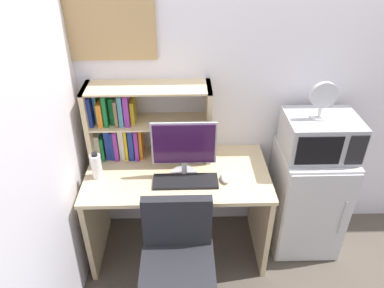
{
  "coord_description": "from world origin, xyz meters",
  "views": [
    {
      "loc": [
        -0.87,
        -2.35,
        2.28
      ],
      "look_at": [
        -0.82,
        -0.36,
        1.0
      ],
      "focal_mm": 34.11,
      "sensor_mm": 36.0,
      "label": 1
    }
  ],
  "objects_px": {
    "mini_fridge": "(306,198)",
    "desk_fan": "(323,98)",
    "wall_corkboard": "(110,19)",
    "hutch_bookshelf": "(130,122)",
    "desk_chair": "(178,275)",
    "keyboard": "(186,181)",
    "microwave": "(320,135)",
    "computer_mouse": "(225,178)",
    "water_bottle": "(96,166)",
    "monitor": "(184,147)"
  },
  "relations": [
    {
      "from": "mini_fridge",
      "to": "desk_fan",
      "type": "relative_size",
      "value": 3.32
    },
    {
      "from": "desk_fan",
      "to": "wall_corkboard",
      "type": "xyz_separation_m",
      "value": [
        -1.34,
        0.25,
        0.44
      ]
    },
    {
      "from": "hutch_bookshelf",
      "to": "desk_fan",
      "type": "relative_size",
      "value": 3.33
    },
    {
      "from": "desk_fan",
      "to": "desk_chair",
      "type": "xyz_separation_m",
      "value": [
        -0.94,
        -0.64,
        -0.87
      ]
    },
    {
      "from": "hutch_bookshelf",
      "to": "wall_corkboard",
      "type": "height_order",
      "value": "wall_corkboard"
    },
    {
      "from": "hutch_bookshelf",
      "to": "keyboard",
      "type": "bearing_deg",
      "value": -41.35
    },
    {
      "from": "keyboard",
      "to": "microwave",
      "type": "bearing_deg",
      "value": 11.59
    },
    {
      "from": "desk_chair",
      "to": "microwave",
      "type": "bearing_deg",
      "value": 33.32
    },
    {
      "from": "computer_mouse",
      "to": "microwave",
      "type": "bearing_deg",
      "value": 14.68
    },
    {
      "from": "water_bottle",
      "to": "microwave",
      "type": "xyz_separation_m",
      "value": [
        1.51,
        0.11,
        0.15
      ]
    },
    {
      "from": "mini_fridge",
      "to": "water_bottle",
      "type": "bearing_deg",
      "value": -176.07
    },
    {
      "from": "computer_mouse",
      "to": "wall_corkboard",
      "type": "xyz_separation_m",
      "value": [
        -0.72,
        0.42,
        0.94
      ]
    },
    {
      "from": "microwave",
      "to": "desk_chair",
      "type": "xyz_separation_m",
      "value": [
        -0.98,
        -0.64,
        -0.59
      ]
    },
    {
      "from": "microwave",
      "to": "desk_chair",
      "type": "height_order",
      "value": "microwave"
    },
    {
      "from": "mini_fridge",
      "to": "desk_fan",
      "type": "bearing_deg",
      "value": -175.56
    },
    {
      "from": "monitor",
      "to": "desk_fan",
      "type": "distance_m",
      "value": 0.94
    },
    {
      "from": "monitor",
      "to": "wall_corkboard",
      "type": "height_order",
      "value": "wall_corkboard"
    },
    {
      "from": "microwave",
      "to": "desk_fan",
      "type": "distance_m",
      "value": 0.28
    },
    {
      "from": "hutch_bookshelf",
      "to": "keyboard",
      "type": "height_order",
      "value": "hutch_bookshelf"
    },
    {
      "from": "desk_chair",
      "to": "hutch_bookshelf",
      "type": "bearing_deg",
      "value": 112.35
    },
    {
      "from": "water_bottle",
      "to": "mini_fridge",
      "type": "bearing_deg",
      "value": 3.93
    },
    {
      "from": "wall_corkboard",
      "to": "desk_fan",
      "type": "bearing_deg",
      "value": -10.74
    },
    {
      "from": "keyboard",
      "to": "desk_chair",
      "type": "height_order",
      "value": "desk_chair"
    },
    {
      "from": "computer_mouse",
      "to": "desk_chair",
      "type": "height_order",
      "value": "desk_chair"
    },
    {
      "from": "monitor",
      "to": "keyboard",
      "type": "height_order",
      "value": "monitor"
    },
    {
      "from": "monitor",
      "to": "water_bottle",
      "type": "xyz_separation_m",
      "value": [
        -0.59,
        -0.01,
        -0.13
      ]
    },
    {
      "from": "desk_fan",
      "to": "wall_corkboard",
      "type": "relative_size",
      "value": 0.46
    },
    {
      "from": "desk_fan",
      "to": "wall_corkboard",
      "type": "distance_m",
      "value": 1.43
    },
    {
      "from": "computer_mouse",
      "to": "keyboard",
      "type": "bearing_deg",
      "value": -176.3
    },
    {
      "from": "computer_mouse",
      "to": "wall_corkboard",
      "type": "relative_size",
      "value": 0.2
    },
    {
      "from": "hutch_bookshelf",
      "to": "mini_fridge",
      "type": "bearing_deg",
      "value": -6.53
    },
    {
      "from": "desk_fan",
      "to": "desk_chair",
      "type": "distance_m",
      "value": 1.43
    },
    {
      "from": "mini_fridge",
      "to": "microwave",
      "type": "height_order",
      "value": "microwave"
    },
    {
      "from": "hutch_bookshelf",
      "to": "desk_chair",
      "type": "height_order",
      "value": "hutch_bookshelf"
    },
    {
      "from": "hutch_bookshelf",
      "to": "water_bottle",
      "type": "xyz_separation_m",
      "value": [
        -0.21,
        -0.25,
        -0.19
      ]
    },
    {
      "from": "wall_corkboard",
      "to": "desk_chair",
      "type": "bearing_deg",
      "value": -65.87
    },
    {
      "from": "microwave",
      "to": "wall_corkboard",
      "type": "xyz_separation_m",
      "value": [
        -1.38,
        0.25,
        0.72
      ]
    },
    {
      "from": "computer_mouse",
      "to": "desk_fan",
      "type": "xyz_separation_m",
      "value": [
        0.62,
        0.17,
        0.5
      ]
    },
    {
      "from": "hutch_bookshelf",
      "to": "microwave",
      "type": "bearing_deg",
      "value": -6.4
    },
    {
      "from": "hutch_bookshelf",
      "to": "desk_fan",
      "type": "height_order",
      "value": "desk_fan"
    },
    {
      "from": "wall_corkboard",
      "to": "computer_mouse",
      "type": "bearing_deg",
      "value": -30.21
    },
    {
      "from": "hutch_bookshelf",
      "to": "water_bottle",
      "type": "height_order",
      "value": "hutch_bookshelf"
    },
    {
      "from": "monitor",
      "to": "water_bottle",
      "type": "bearing_deg",
      "value": -179.46
    },
    {
      "from": "microwave",
      "to": "desk_fan",
      "type": "height_order",
      "value": "desk_fan"
    },
    {
      "from": "computer_mouse",
      "to": "desk_chair",
      "type": "xyz_separation_m",
      "value": [
        -0.32,
        -0.47,
        -0.38
      ]
    },
    {
      "from": "water_bottle",
      "to": "microwave",
      "type": "height_order",
      "value": "microwave"
    },
    {
      "from": "wall_corkboard",
      "to": "keyboard",
      "type": "bearing_deg",
      "value": -43.83
    },
    {
      "from": "water_bottle",
      "to": "desk_chair",
      "type": "relative_size",
      "value": 0.22
    },
    {
      "from": "keyboard",
      "to": "microwave",
      "type": "distance_m",
      "value": 0.97
    },
    {
      "from": "hutch_bookshelf",
      "to": "microwave",
      "type": "distance_m",
      "value": 1.31
    }
  ]
}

